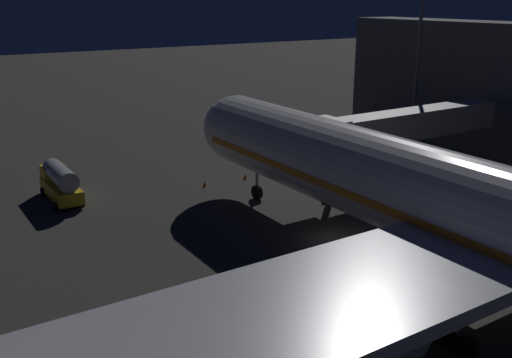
% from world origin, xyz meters
% --- Properties ---
extents(ground_plane, '(320.00, 320.00, 0.00)m').
position_xyz_m(ground_plane, '(0.00, 0.00, 0.00)').
color(ground_plane, '#383533').
extents(airliner_at_gate, '(49.44, 58.20, 18.00)m').
position_xyz_m(airliner_at_gate, '(-0.00, 11.78, 5.45)').
color(airliner_at_gate, silver).
rests_on(airliner_at_gate, ground_plane).
extents(jet_bridge, '(22.35, 3.40, 7.14)m').
position_xyz_m(jet_bridge, '(-11.98, -6.96, 5.60)').
color(jet_bridge, '#9E9E99').
rests_on(jet_bridge, ground_plane).
extents(apron_floodlight_mast, '(2.90, 0.50, 20.16)m').
position_xyz_m(apron_floodlight_mast, '(-25.50, -16.76, 11.55)').
color(apron_floodlight_mast, '#59595E').
rests_on(apron_floodlight_mast, ground_plane).
extents(fuel_tanker, '(2.46, 6.40, 3.15)m').
position_xyz_m(fuel_tanker, '(14.28, -19.65, 1.65)').
color(fuel_tanker, yellow).
rests_on(fuel_tanker, ground_plane).
extents(traffic_cone_nose_port, '(0.36, 0.36, 0.55)m').
position_xyz_m(traffic_cone_nose_port, '(-2.20, -16.19, 0.28)').
color(traffic_cone_nose_port, orange).
rests_on(traffic_cone_nose_port, ground_plane).
extents(traffic_cone_nose_starboard, '(0.36, 0.36, 0.55)m').
position_xyz_m(traffic_cone_nose_starboard, '(2.20, -16.19, 0.28)').
color(traffic_cone_nose_starboard, orange).
rests_on(traffic_cone_nose_starboard, ground_plane).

